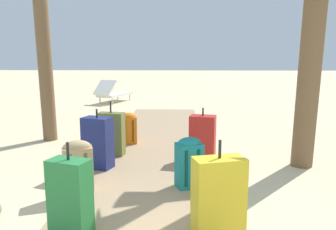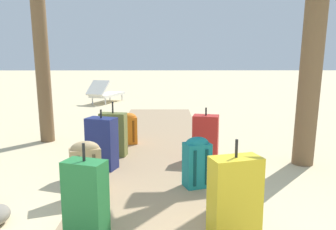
{
  "view_description": "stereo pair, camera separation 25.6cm",
  "coord_description": "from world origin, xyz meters",
  "views": [
    {
      "loc": [
        0.42,
        -1.56,
        1.6
      ],
      "look_at": [
        0.2,
        4.38,
        0.55
      ],
      "focal_mm": 37.05,
      "sensor_mm": 36.0,
      "label": 1
    },
    {
      "loc": [
        0.16,
        -1.57,
        1.6
      ],
      "look_at": [
        0.2,
        4.38,
        0.55
      ],
      "focal_mm": 37.05,
      "sensor_mm": 36.0,
      "label": 2
    }
  ],
  "objects": [
    {
      "name": "backpack_tan",
      "position": [
        -0.73,
        2.13,
        0.38
      ],
      "size": [
        0.37,
        0.29,
        0.57
      ],
      "color": "tan",
      "rests_on": "boardwalk"
    },
    {
      "name": "lounge_chair",
      "position": [
        -1.84,
        9.86,
        0.33
      ],
      "size": [
        1.12,
        1.67,
        0.77
      ],
      "color": "white",
      "rests_on": "ground"
    },
    {
      "name": "backpack_teal",
      "position": [
        0.52,
        2.26,
        0.39
      ],
      "size": [
        0.34,
        0.3,
        0.59
      ],
      "color": "#197A7F",
      "rests_on": "boardwalk"
    },
    {
      "name": "suitcase_olive",
      "position": [
        -0.62,
        3.52,
        0.41
      ],
      "size": [
        0.42,
        0.25,
        0.82
      ],
      "color": "olive",
      "rests_on": "boardwalk"
    },
    {
      "name": "backpack_orange",
      "position": [
        -0.47,
        4.23,
        0.36
      ],
      "size": [
        0.31,
        0.27,
        0.53
      ],
      "color": "orange",
      "rests_on": "boardwalk"
    },
    {
      "name": "boardwalk",
      "position": [
        0.0,
        3.98,
        0.04
      ],
      "size": [
        1.61,
        7.97,
        0.08
      ],
      "primitive_type": "cube",
      "color": "tan",
      "rests_on": "ground"
    },
    {
      "name": "suitcase_navy",
      "position": [
        -0.69,
        2.91,
        0.43
      ],
      "size": [
        0.43,
        0.34,
        0.8
      ],
      "color": "navy",
      "rests_on": "boardwalk"
    },
    {
      "name": "ground_plane",
      "position": [
        0.0,
        3.19,
        0.0
      ],
      "size": [
        60.0,
        60.0,
        0.0
      ],
      "primitive_type": "plane",
      "color": "beige"
    },
    {
      "name": "suitcase_green",
      "position": [
        -0.5,
        1.15,
        0.41
      ],
      "size": [
        0.39,
        0.3,
        0.81
      ],
      "color": "#237538",
      "rests_on": "boardwalk"
    },
    {
      "name": "suitcase_red",
      "position": [
        0.74,
        3.32,
        0.41
      ],
      "size": [
        0.41,
        0.31,
        0.76
      ],
      "color": "red",
      "rests_on": "boardwalk"
    },
    {
      "name": "suitcase_yellow",
      "position": [
        0.74,
        1.16,
        0.42
      ],
      "size": [
        0.46,
        0.32,
        0.84
      ],
      "color": "gold",
      "rests_on": "boardwalk"
    }
  ]
}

